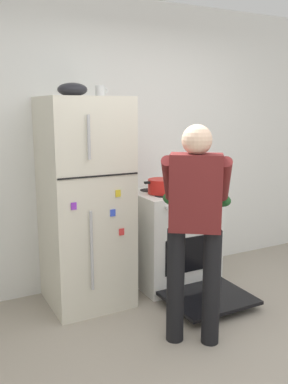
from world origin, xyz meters
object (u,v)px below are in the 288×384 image
Objects in this scene: refrigerator at (85,203)px; coffee_mug at (100,91)px; mixing_bowl at (72,90)px; stove_range at (173,239)px; person_cook at (195,215)px; red_pot at (161,186)px.

refrigerator is 16.04× the size of coffee_mug.
coffee_mug is at bearing 10.78° from mixing_bowl.
coffee_mug is at bearing 174.49° from stove_range.
person_cook is 6.60× the size of mixing_bowl.
stove_range is 5.07× the size of mixing_bowl.
refrigerator is at bearing 176.09° from red_pot.
mixing_bowl is at bearing 119.97° from person_cook.
mixing_bowl reaches higher than coffee_mug.
mixing_bowl is (-0.08, 0.00, 0.95)m from refrigerator.
refrigerator is 1.46× the size of stove_range.
refrigerator is 1.12× the size of person_cook.
coffee_mug reaches higher than person_cook.
stove_range is 1.56m from coffee_mug.
person_cook is at bearing -73.81° from coffee_mug.
mixing_bowl reaches higher than stove_range.
mixing_bowl is at bearing 176.46° from red_pot.
mixing_bowl is at bearing -169.22° from coffee_mug.
red_pot is 1.42× the size of mixing_bowl.
red_pot is (-0.16, -0.03, 0.54)m from stove_range.
mixing_bowl reaches higher than person_cook.
red_pot is 3.07× the size of coffee_mug.
red_pot is at bearing -3.54° from mixing_bowl.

